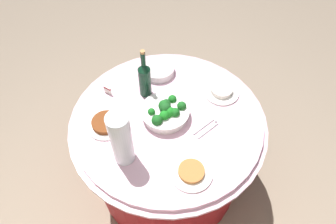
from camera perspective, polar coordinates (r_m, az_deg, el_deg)
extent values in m
plane|color=gray|center=(2.42, 0.00, -11.66)|extent=(6.00, 6.00, 0.00)
cylinder|color=maroon|center=(2.12, 0.00, -7.48)|extent=(1.01, 1.01, 0.69)
cylinder|color=#E0B2C6|center=(1.82, 0.00, -1.75)|extent=(1.16, 1.16, 0.02)
cylinder|color=#E0B2C6|center=(1.80, 0.00, -1.28)|extent=(1.10, 1.10, 0.03)
cylinder|color=white|center=(1.77, -0.52, -0.30)|extent=(0.26, 0.26, 0.05)
cylinder|color=white|center=(1.75, -0.53, 0.32)|extent=(0.28, 0.28, 0.01)
sphere|color=#19631E|center=(1.72, 1.34, -0.07)|extent=(0.05, 0.05, 0.05)
sphere|color=#19521E|center=(1.76, -0.34, 1.59)|extent=(0.05, 0.05, 0.05)
sphere|color=#19661E|center=(1.72, -3.09, 0.07)|extent=(0.04, 0.04, 0.04)
sphere|color=#19791E|center=(1.72, 0.33, 0.01)|extent=(0.06, 0.06, 0.06)
sphere|color=#195C1E|center=(1.68, -2.05, -1.53)|extent=(0.06, 0.06, 0.06)
sphere|color=#197E1E|center=(1.71, -0.02, -0.57)|extent=(0.04, 0.04, 0.04)
sphere|color=#19531E|center=(1.73, -0.46, 0.90)|extent=(0.07, 0.07, 0.07)
sphere|color=#196A1E|center=(1.78, 0.79, 2.41)|extent=(0.05, 0.05, 0.05)
sphere|color=#197C1E|center=(1.70, -0.72, -0.64)|extent=(0.05, 0.05, 0.05)
sphere|color=#195A1E|center=(1.73, -0.70, 1.20)|extent=(0.07, 0.07, 0.07)
sphere|color=#195C1E|center=(1.75, 2.54, 1.13)|extent=(0.05, 0.05, 0.05)
cylinder|color=white|center=(2.03, -1.82, 7.46)|extent=(0.21, 0.21, 0.01)
cylinder|color=white|center=(2.02, -1.83, 7.66)|extent=(0.21, 0.21, 0.01)
cylinder|color=white|center=(2.02, -1.84, 7.87)|extent=(0.21, 0.21, 0.01)
cylinder|color=white|center=(2.01, -1.85, 8.07)|extent=(0.21, 0.21, 0.01)
cylinder|color=white|center=(2.00, -1.85, 8.28)|extent=(0.21, 0.21, 0.01)
cylinder|color=#103521|center=(1.84, -4.28, 5.60)|extent=(0.07, 0.07, 0.20)
cone|color=#103521|center=(1.76, -4.51, 8.31)|extent=(0.07, 0.07, 0.04)
cylinder|color=#103521|center=(1.72, -4.64, 9.76)|extent=(0.03, 0.03, 0.08)
cylinder|color=#B2844C|center=(1.68, -4.74, 10.98)|extent=(0.03, 0.03, 0.02)
cylinder|color=silver|center=(1.52, -8.66, -4.97)|extent=(0.11, 0.11, 0.34)
sphere|color=#E5B26B|center=(1.63, -8.83, -7.38)|extent=(0.06, 0.06, 0.06)
sphere|color=#E5B26B|center=(1.61, -7.90, -8.09)|extent=(0.06, 0.06, 0.06)
sphere|color=#E5B26B|center=(1.63, -7.60, -7.01)|extent=(0.06, 0.06, 0.06)
sphere|color=#72C64C|center=(1.58, -9.04, -6.77)|extent=(0.06, 0.06, 0.06)
sphere|color=#72C64C|center=(1.57, -7.74, -6.88)|extent=(0.06, 0.06, 0.06)
sphere|color=#72C64C|center=(1.59, -8.20, -5.86)|extent=(0.06, 0.06, 0.06)
sphere|color=red|center=(1.53, -9.01, -6.03)|extent=(0.06, 0.06, 0.06)
sphere|color=red|center=(1.53, -7.77, -5.47)|extent=(0.06, 0.06, 0.06)
sphere|color=red|center=(1.55, -8.88, -4.89)|extent=(0.06, 0.06, 0.06)
sphere|color=#E5B26B|center=(1.48, -8.81, -5.02)|extent=(0.06, 0.06, 0.06)
sphere|color=#E5B26B|center=(1.49, -8.09, -3.98)|extent=(0.06, 0.06, 0.06)
sphere|color=#E5B26B|center=(1.50, -9.48, -4.05)|extent=(0.06, 0.06, 0.06)
sphere|color=#72C64C|center=(1.44, -8.59, -3.71)|extent=(0.06, 0.06, 0.06)
sphere|color=#72C64C|center=(1.46, -8.68, -2.55)|extent=(0.06, 0.06, 0.06)
sphere|color=#72C64C|center=(1.45, -9.87, -3.27)|extent=(0.06, 0.06, 0.06)
cylinder|color=silver|center=(1.74, 7.44, -3.46)|extent=(0.11, 0.13, 0.01)
cylinder|color=silver|center=(1.75, 6.60, -2.73)|extent=(0.11, 0.13, 0.01)
sphere|color=silver|center=(1.79, 8.82, -1.71)|extent=(0.01, 0.01, 0.01)
cylinder|color=white|center=(1.60, 4.30, -11.12)|extent=(0.22, 0.22, 0.01)
cylinder|color=#B77038|center=(1.58, 4.34, -10.84)|extent=(0.13, 0.13, 0.02)
cylinder|color=white|center=(1.79, -11.37, -2.26)|extent=(0.22, 0.22, 0.01)
cylinder|color=brown|center=(1.77, -11.46, -1.90)|extent=(0.16, 0.16, 0.03)
cylinder|color=white|center=(1.93, 9.80, 3.68)|extent=(0.22, 0.22, 0.01)
cylinder|color=white|center=(1.92, 9.88, 4.10)|extent=(0.13, 0.13, 0.03)
cube|color=white|center=(1.92, -11.11, 3.98)|extent=(0.05, 0.03, 0.05)
cube|color=maroon|center=(1.91, -11.19, 4.33)|extent=(0.05, 0.03, 0.01)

